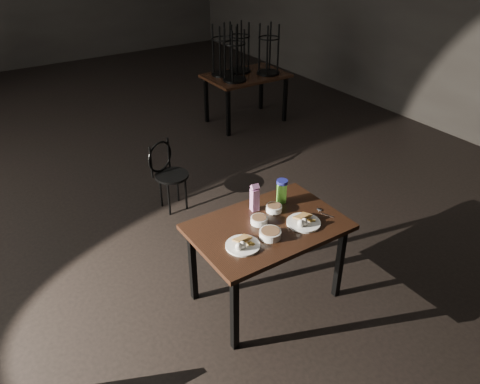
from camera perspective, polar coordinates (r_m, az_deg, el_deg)
main_table at (r=3.73m, az=3.38°, el=-5.01°), size 1.20×0.80×0.75m
plate_left at (r=3.44m, az=0.34°, el=-6.37°), size 0.26×0.26×0.08m
plate_right at (r=3.71m, az=7.78°, el=-3.56°), size 0.27×0.27×0.09m
bowl_near at (r=3.69m, az=2.34°, el=-3.42°), size 0.13×0.13×0.05m
bowl_far at (r=3.84m, az=4.17°, el=-1.96°), size 0.13×0.13×0.05m
bowl_big at (r=3.54m, az=3.71°, el=-5.10°), size 0.17×0.17×0.06m
juice_carton at (r=3.80m, az=1.81°, el=-0.75°), size 0.07×0.07×0.25m
water_bottle at (r=3.92m, az=5.11°, el=0.13°), size 0.13×0.13×0.21m
spoon at (r=3.90m, az=9.78°, el=-2.22°), size 0.05×0.18×0.01m
bentwood_chair at (r=5.12m, az=-8.85°, el=2.64°), size 0.41×0.40×0.77m
bg_table_right at (r=7.22m, az=0.50°, el=14.48°), size 1.20×0.80×1.48m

